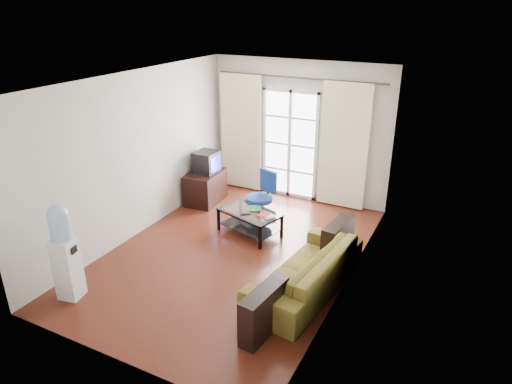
% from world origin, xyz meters
% --- Properties ---
extents(floor, '(5.20, 5.20, 0.00)m').
position_xyz_m(floor, '(0.00, 0.00, 0.00)').
color(floor, '#572214').
rests_on(floor, ground).
extents(ceiling, '(5.20, 5.20, 0.00)m').
position_xyz_m(ceiling, '(0.00, 0.00, 2.70)').
color(ceiling, white).
rests_on(ceiling, wall_back).
extents(wall_back, '(3.60, 0.02, 2.70)m').
position_xyz_m(wall_back, '(0.00, 2.60, 1.35)').
color(wall_back, beige).
rests_on(wall_back, floor).
extents(wall_front, '(3.60, 0.02, 2.70)m').
position_xyz_m(wall_front, '(0.00, -2.60, 1.35)').
color(wall_front, beige).
rests_on(wall_front, floor).
extents(wall_left, '(0.02, 5.20, 2.70)m').
position_xyz_m(wall_left, '(-1.80, 0.00, 1.35)').
color(wall_left, beige).
rests_on(wall_left, floor).
extents(wall_right, '(0.02, 5.20, 2.70)m').
position_xyz_m(wall_right, '(1.80, 0.00, 1.35)').
color(wall_right, beige).
rests_on(wall_right, floor).
extents(french_door, '(1.16, 0.06, 2.15)m').
position_xyz_m(french_door, '(-0.15, 2.54, 1.07)').
color(french_door, white).
rests_on(french_door, wall_back).
extents(curtain_rod, '(3.30, 0.04, 0.04)m').
position_xyz_m(curtain_rod, '(0.00, 2.50, 2.38)').
color(curtain_rod, '#4C3F2D').
rests_on(curtain_rod, wall_back).
extents(curtain_left, '(0.90, 0.07, 2.35)m').
position_xyz_m(curtain_left, '(-1.20, 2.48, 1.20)').
color(curtain_left, '#EFEEC0').
rests_on(curtain_left, curtain_rod).
extents(curtain_right, '(0.90, 0.07, 2.35)m').
position_xyz_m(curtain_right, '(0.95, 2.48, 1.20)').
color(curtain_right, '#EFEEC0').
rests_on(curtain_right, curtain_rod).
extents(radiator, '(0.64, 0.12, 0.64)m').
position_xyz_m(radiator, '(0.80, 2.50, 0.33)').
color(radiator, gray).
rests_on(radiator, floor).
extents(sofa, '(2.27, 1.30, 0.61)m').
position_xyz_m(sofa, '(1.35, -0.40, 0.30)').
color(sofa, olive).
rests_on(sofa, floor).
extents(coffee_table, '(1.16, 0.86, 0.42)m').
position_xyz_m(coffee_table, '(-0.09, 0.70, 0.27)').
color(coffee_table, silver).
rests_on(coffee_table, floor).
extents(bowl, '(0.40, 0.40, 0.06)m').
position_xyz_m(bowl, '(-0.02, 0.74, 0.45)').
color(bowl, green).
rests_on(bowl, coffee_table).
extents(book, '(0.20, 0.24, 0.02)m').
position_xyz_m(book, '(0.11, 0.68, 0.43)').
color(book, '#AC1520').
rests_on(book, coffee_table).
extents(remote, '(0.16, 0.12, 0.02)m').
position_xyz_m(remote, '(-0.09, 0.55, 0.43)').
color(remote, black).
rests_on(remote, coffee_table).
extents(tv_stand, '(0.62, 0.88, 0.61)m').
position_xyz_m(tv_stand, '(-1.49, 1.51, 0.31)').
color(tv_stand, black).
rests_on(tv_stand, floor).
extents(crt_tv, '(0.46, 0.45, 0.41)m').
position_xyz_m(crt_tv, '(-1.48, 1.56, 0.82)').
color(crt_tv, black).
rests_on(crt_tv, tv_stand).
extents(task_chair, '(0.85, 0.85, 0.96)m').
position_xyz_m(task_chair, '(-0.10, 1.16, 0.28)').
color(task_chair, black).
rests_on(task_chair, floor).
extents(water_cooler, '(0.33, 0.33, 1.35)m').
position_xyz_m(water_cooler, '(-1.40, -1.96, 0.71)').
color(water_cooler, silver).
rests_on(water_cooler, floor).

